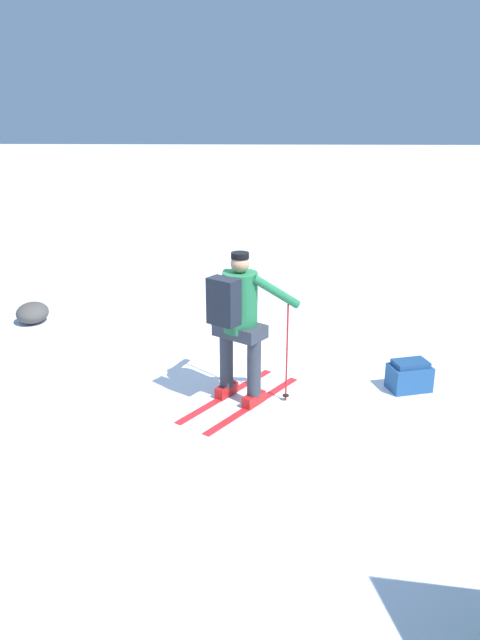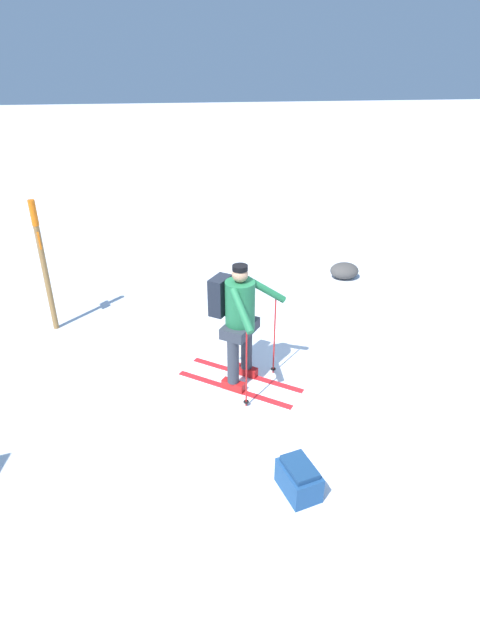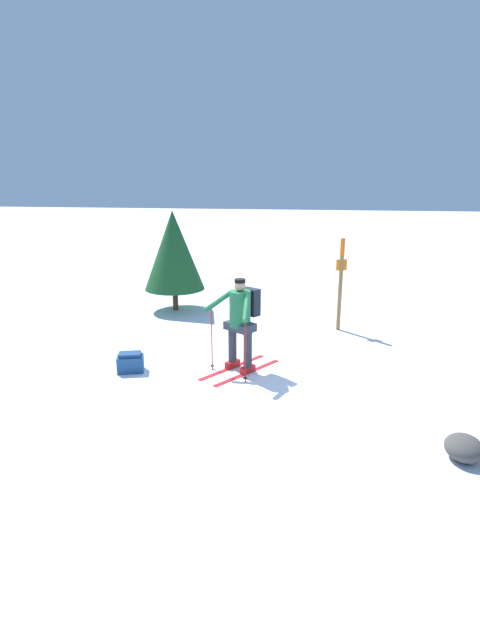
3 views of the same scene
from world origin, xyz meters
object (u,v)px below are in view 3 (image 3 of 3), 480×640
at_px(pine_tree, 174,250).
at_px(skier, 241,318).
at_px(trail_marker, 341,277).
at_px(rock_boulder, 464,448).
at_px(dropped_backpack, 130,363).

bearing_deg(pine_tree, skier, -149.45).
distance_m(trail_marker, rock_boulder, 5.43).
bearing_deg(trail_marker, rock_boulder, -165.78).
relative_size(skier, pine_tree, 0.66).
xyz_separation_m(skier, trail_marker, (2.68, -1.84, 0.23)).
bearing_deg(dropped_backpack, trail_marker, -51.21).
bearing_deg(dropped_backpack, skier, -79.72).
height_order(trail_marker, pine_tree, pine_tree).
xyz_separation_m(trail_marker, rock_boulder, (-5.17, -1.31, -1.06)).
xyz_separation_m(skier, pine_tree, (3.81, 2.25, 0.56)).
relative_size(dropped_backpack, pine_tree, 0.21).
xyz_separation_m(skier, rock_boulder, (-2.48, -3.14, -0.83)).
bearing_deg(dropped_backpack, pine_tree, 4.23).
height_order(trail_marker, rock_boulder, trail_marker).
xyz_separation_m(dropped_backpack, trail_marker, (3.04, -3.78, 1.04)).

